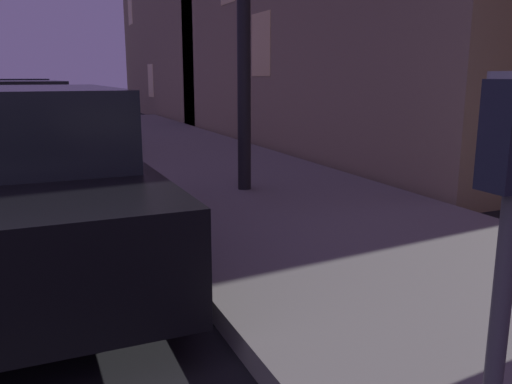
# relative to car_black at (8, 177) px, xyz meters

# --- Properties ---
(car_black) EXTENTS (2.17, 4.51, 1.43)m
(car_black) POSITION_rel_car_black_xyz_m (0.00, 0.00, 0.00)
(car_black) COLOR black
(car_black) RESTS_ON ground
(car_yellow_cab) EXTENTS (2.18, 4.31, 1.43)m
(car_yellow_cab) POSITION_rel_car_black_xyz_m (-0.00, 5.75, -0.01)
(car_yellow_cab) COLOR gold
(car_yellow_cab) RESTS_ON ground
(car_blue) EXTENTS (2.02, 4.55, 1.43)m
(car_blue) POSITION_rel_car_black_xyz_m (0.00, 12.69, -0.01)
(car_blue) COLOR navy
(car_blue) RESTS_ON ground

